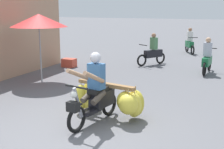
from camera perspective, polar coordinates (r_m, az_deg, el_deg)
ground_plane at (r=6.33m, az=-8.10°, el=-11.02°), size 120.00×120.00×0.00m
motorbike_main_loaded at (r=6.93m, az=-0.89°, el=-4.39°), size 1.78×1.91×1.58m
motorbike_distant_ahead_left at (r=13.53m, az=7.66°, el=4.19°), size 0.95×1.41×1.40m
motorbike_distant_ahead_right at (r=12.15m, az=17.42°, el=2.77°), size 0.50×1.62×1.40m
motorbike_distant_far_ahead at (r=17.35m, az=14.35°, el=5.75°), size 0.83×1.50×1.40m
market_umbrella_near_shop at (r=10.51m, az=-13.57°, el=9.84°), size 1.88×1.88×2.30m
produce_crate at (r=13.11m, az=-8.06°, el=2.19°), size 0.56×0.40×0.36m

